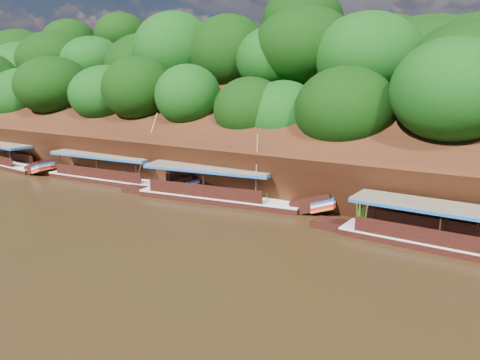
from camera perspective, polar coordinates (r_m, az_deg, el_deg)
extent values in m
plane|color=black|center=(25.18, -8.63, -7.86)|extent=(160.00, 160.00, 0.00)
cube|color=black|center=(37.53, 7.27, 4.55)|extent=(120.00, 16.12, 13.64)
cube|color=black|center=(47.26, 12.26, 1.75)|extent=(120.00, 24.00, 12.00)
ellipsoid|color=#113F0A|center=(60.78, -26.39, 6.17)|extent=(16.00, 8.00, 6.00)
ellipsoid|color=#113F0A|center=(60.43, -17.28, 12.41)|extent=(20.00, 10.00, 8.00)
ellipsoid|color=#113F0A|center=(39.55, -1.29, 5.06)|extent=(18.00, 8.00, 6.40)
ellipsoid|color=#113F0A|center=(43.62, 11.46, 13.05)|extent=(24.00, 11.00, 8.40)
cube|color=black|center=(26.47, 24.92, -7.91)|extent=(12.02, 2.51, 0.84)
cube|color=silver|center=(26.34, 25.01, -7.09)|extent=(12.02, 2.57, 0.09)
cube|color=brown|center=(25.92, 23.77, -3.00)|extent=(9.44, 2.72, 0.11)
cube|color=#164A93|center=(25.95, 23.75, -3.24)|extent=(9.44, 2.72, 0.17)
cube|color=black|center=(33.19, -2.46, -2.63)|extent=(12.28, 3.82, 0.91)
cube|color=silver|center=(33.07, -2.47, -1.90)|extent=(12.29, 3.89, 0.10)
cube|color=black|center=(30.65, 8.98, -2.72)|extent=(3.07, 2.03, 1.70)
cube|color=#164A93|center=(30.39, 10.37, -2.31)|extent=(1.71, 1.91, 0.62)
cube|color=red|center=(30.48, 10.35, -2.94)|extent=(1.71, 1.91, 0.62)
cube|color=brown|center=(32.97, -3.68, 1.59)|extent=(9.73, 3.80, 0.12)
cube|color=#164A93|center=(32.99, -3.67, 1.39)|extent=(9.73, 3.80, 0.18)
cylinder|color=tan|center=(30.78, 2.02, 1.49)|extent=(0.67, 0.87, 4.59)
cube|color=black|center=(40.37, -15.21, -0.28)|extent=(12.79, 3.05, 0.86)
cube|color=silver|center=(40.28, -15.25, 0.29)|extent=(12.79, 3.12, 0.10)
cube|color=black|center=(35.83, -6.87, -0.44)|extent=(3.09, 1.80, 1.70)
cube|color=#164A93|center=(35.34, -5.82, -0.12)|extent=(1.67, 1.76, 0.64)
cube|color=red|center=(35.41, -5.81, -0.64)|extent=(1.67, 1.76, 0.64)
cube|color=brown|center=(40.47, -16.23, 3.03)|extent=(10.07, 3.16, 0.12)
cube|color=#164A93|center=(40.49, -16.22, 2.87)|extent=(10.07, 3.16, 0.17)
cylinder|color=tan|center=(37.14, -11.34, 3.91)|extent=(1.29, 1.50, 5.33)
cube|color=black|center=(51.04, -26.59, 1.48)|extent=(10.92, 3.05, 0.84)
cube|color=silver|center=(50.97, -26.64, 1.92)|extent=(10.92, 3.11, 0.09)
cube|color=black|center=(45.62, -23.28, 1.43)|extent=(2.70, 1.77, 1.54)
cube|color=#164A93|center=(44.99, -22.89, 1.68)|extent=(1.47, 1.71, 0.56)
cube|color=red|center=(45.05, -22.85, 1.29)|extent=(1.47, 1.71, 0.56)
cube|color=brown|center=(51.30, -27.18, 4.01)|extent=(8.62, 3.13, 0.11)
cube|color=#164A93|center=(51.32, -27.16, 3.89)|extent=(8.62, 3.13, 0.17)
cone|color=#316519|center=(52.82, -26.39, 2.93)|extent=(1.50, 1.50, 1.97)
cone|color=#316519|center=(44.73, -19.24, 1.75)|extent=(1.50, 1.50, 1.60)
cone|color=#316519|center=(40.58, -13.72, 1.32)|extent=(1.50, 1.50, 2.00)
cone|color=#316519|center=(35.05, -5.53, -0.63)|extent=(1.50, 1.50, 1.44)
cone|color=#316519|center=(32.62, 2.53, -1.30)|extent=(1.50, 1.50, 1.76)
cone|color=#316519|center=(29.45, 15.30, -3.02)|extent=(1.50, 1.50, 2.05)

